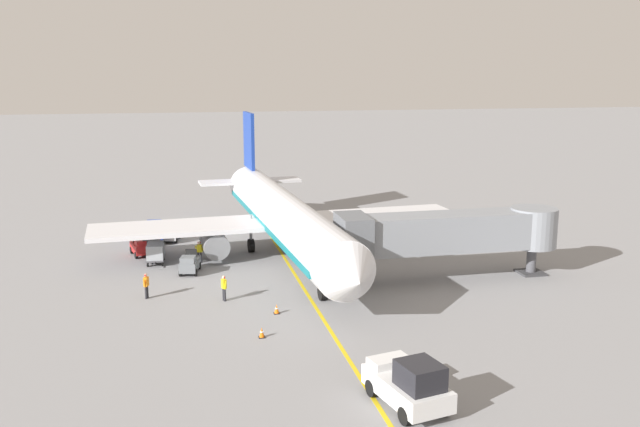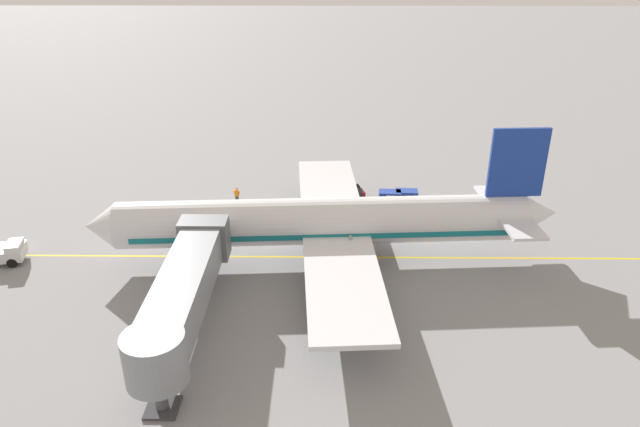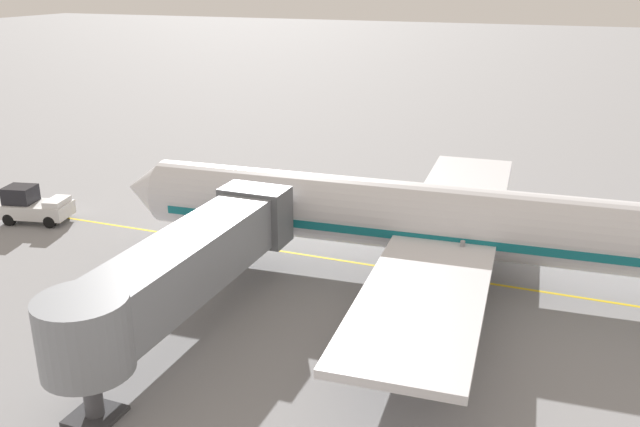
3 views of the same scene
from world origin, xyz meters
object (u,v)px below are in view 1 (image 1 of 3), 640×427
(baggage_cart_tail_end, at_px, (154,229))
(jet_bridge, at_px, (450,232))
(baggage_tug_trailing, at_px, (171,233))
(ground_crew_loader, at_px, (224,287))
(ground_crew_wing_walker, at_px, (146,284))
(pushback_tractor, at_px, (409,384))
(baggage_cart_third_in_train, at_px, (156,233))
(safety_cone_nose_right, at_px, (262,333))
(parked_airliner, at_px, (283,217))
(baggage_tug_spare, at_px, (190,264))
(baggage_cart_second_in_train, at_px, (152,243))
(safety_cone_nose_left, at_px, (277,309))
(baggage_tug_lead, at_px, (141,247))
(ground_crew_marshaller, at_px, (200,251))
(baggage_cart_front, at_px, (156,252))

(baggage_cart_tail_end, bearing_deg, jet_bridge, 141.19)
(baggage_tug_trailing, relative_size, ground_crew_loader, 1.58)
(ground_crew_wing_walker, bearing_deg, pushback_tractor, 123.48)
(baggage_cart_third_in_train, relative_size, ground_crew_wing_walker, 1.74)
(pushback_tractor, distance_m, safety_cone_nose_right, 10.83)
(baggage_cart_third_in_train, xyz_separation_m, ground_crew_wing_walker, (0.41, 14.81, 0.00))
(parked_airliner, bearing_deg, pushback_tractor, 92.73)
(baggage_cart_tail_end, bearing_deg, baggage_tug_spare, 103.80)
(baggage_cart_third_in_train, relative_size, ground_crew_loader, 1.74)
(baggage_cart_second_in_train, relative_size, safety_cone_nose_left, 4.98)
(baggage_tug_trailing, xyz_separation_m, baggage_tug_spare, (-1.29, 10.23, 0.00))
(jet_bridge, bearing_deg, baggage_tug_lead, -27.59)
(pushback_tractor, height_order, ground_crew_wing_walker, pushback_tractor)
(parked_airliner, relative_size, ground_crew_wing_walker, 22.09)
(ground_crew_wing_walker, bearing_deg, baggage_tug_trailing, -96.13)
(pushback_tractor, bearing_deg, ground_crew_wing_walker, -56.52)
(ground_crew_loader, bearing_deg, ground_crew_wing_walker, -17.62)
(ground_crew_loader, xyz_separation_m, ground_crew_marshaller, (1.13, -9.51, 0.00))
(baggage_cart_front, height_order, ground_crew_wing_walker, ground_crew_wing_walker)
(baggage_tug_spare, bearing_deg, baggage_tug_trailing, -82.84)
(safety_cone_nose_left, bearing_deg, parked_airliner, -101.07)
(jet_bridge, xyz_separation_m, safety_cone_nose_right, (14.49, 8.06, -3.17))
(pushback_tractor, xyz_separation_m, ground_crew_loader, (6.81, -16.17, -0.15))
(parked_airliner, relative_size, safety_cone_nose_right, 63.29)
(ground_crew_wing_walker, bearing_deg, safety_cone_nose_right, 127.85)
(baggage_tug_lead, height_order, ground_crew_marshaller, ground_crew_marshaller)
(jet_bridge, height_order, baggage_tug_trailing, jet_bridge)
(baggage_cart_tail_end, relative_size, ground_crew_marshaller, 1.74)
(jet_bridge, height_order, ground_crew_loader, jet_bridge)
(parked_airliner, bearing_deg, ground_crew_loader, 61.51)
(pushback_tractor, distance_m, baggage_tug_lead, 31.41)
(safety_cone_nose_right, bearing_deg, baggage_cart_front, -70.28)
(ground_crew_marshaller, bearing_deg, ground_crew_loader, 96.76)
(ground_crew_wing_walker, xyz_separation_m, ground_crew_loader, (-4.92, 1.56, 0.00))
(ground_crew_wing_walker, bearing_deg, ground_crew_loader, 162.38)
(baggage_cart_third_in_train, height_order, ground_crew_loader, ground_crew_loader)
(baggage_tug_lead, bearing_deg, ground_crew_loader, 114.17)
(baggage_cart_front, bearing_deg, ground_crew_marshaller, 171.82)
(ground_crew_loader, distance_m, safety_cone_nose_right, 6.96)
(ground_crew_loader, bearing_deg, parked_airliner, -118.49)
(jet_bridge, height_order, safety_cone_nose_left, jet_bridge)
(jet_bridge, xyz_separation_m, pushback_tractor, (9.21, 17.48, -2.36))
(baggage_tug_lead, xyz_separation_m, baggage_cart_third_in_train, (-1.17, -3.72, 0.24))
(baggage_cart_tail_end, bearing_deg, baggage_cart_front, 91.96)
(pushback_tractor, relative_size, safety_cone_nose_right, 8.10)
(jet_bridge, relative_size, baggage_tug_lead, 5.96)
(ground_crew_loader, bearing_deg, safety_cone_nose_right, 102.86)
(baggage_cart_front, bearing_deg, baggage_cart_third_in_train, -89.56)
(safety_cone_nose_right, bearing_deg, parked_airliner, -103.30)
(baggage_tug_lead, distance_m, baggage_cart_third_in_train, 3.91)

